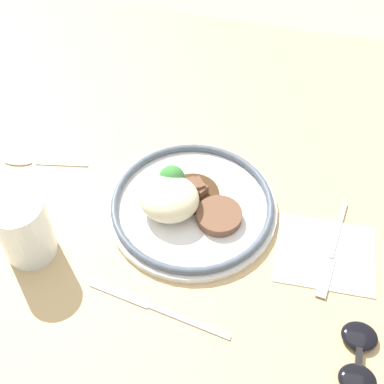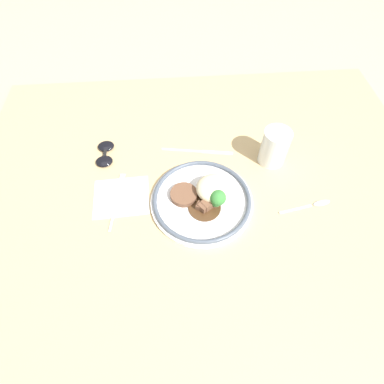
{
  "view_description": "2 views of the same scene",
  "coord_description": "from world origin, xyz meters",
  "px_view_note": "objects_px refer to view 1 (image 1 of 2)",
  "views": [
    {
      "loc": [
        -0.14,
        0.53,
        0.76
      ],
      "look_at": [
        -0.01,
        -0.02,
        0.07
      ],
      "focal_mm": 50.0,
      "sensor_mm": 36.0,
      "label": 1
    },
    {
      "loc": [
        -0.07,
        -0.45,
        0.75
      ],
      "look_at": [
        -0.04,
        -0.0,
        0.09
      ],
      "focal_mm": 28.0,
      "sensor_mm": 36.0,
      "label": 2
    }
  ],
  "objects_px": {
    "juice_glass": "(26,232)",
    "sunglasses": "(358,357)",
    "spoon": "(29,162)",
    "knife": "(153,307)",
    "fork": "(331,257)",
    "plate": "(188,203)"
  },
  "relations": [
    {
      "from": "juice_glass",
      "to": "sunglasses",
      "type": "xyz_separation_m",
      "value": [
        -0.51,
        0.06,
        -0.04
      ]
    },
    {
      "from": "spoon",
      "to": "knife",
      "type": "bearing_deg",
      "value": 133.01
    },
    {
      "from": "fork",
      "to": "knife",
      "type": "distance_m",
      "value": 0.29
    },
    {
      "from": "knife",
      "to": "fork",
      "type": "bearing_deg",
      "value": -139.29
    },
    {
      "from": "fork",
      "to": "sunglasses",
      "type": "xyz_separation_m",
      "value": [
        -0.05,
        0.16,
        0.0
      ]
    },
    {
      "from": "plate",
      "to": "sunglasses",
      "type": "xyz_separation_m",
      "value": [
        -0.29,
        0.2,
        -0.01
      ]
    },
    {
      "from": "plate",
      "to": "juice_glass",
      "type": "xyz_separation_m",
      "value": [
        0.22,
        0.14,
        0.03
      ]
    },
    {
      "from": "knife",
      "to": "sunglasses",
      "type": "xyz_separation_m",
      "value": [
        -0.29,
        0.01,
        0.01
      ]
    },
    {
      "from": "spoon",
      "to": "sunglasses",
      "type": "bearing_deg",
      "value": 148.39
    },
    {
      "from": "plate",
      "to": "fork",
      "type": "bearing_deg",
      "value": 171.07
    },
    {
      "from": "juice_glass",
      "to": "knife",
      "type": "bearing_deg",
      "value": 166.57
    },
    {
      "from": "knife",
      "to": "sunglasses",
      "type": "bearing_deg",
      "value": -172.14
    },
    {
      "from": "plate",
      "to": "sunglasses",
      "type": "distance_m",
      "value": 0.35
    },
    {
      "from": "plate",
      "to": "juice_glass",
      "type": "distance_m",
      "value": 0.26
    },
    {
      "from": "juice_glass",
      "to": "fork",
      "type": "xyz_separation_m",
      "value": [
        -0.46,
        -0.1,
        -0.05
      ]
    },
    {
      "from": "spoon",
      "to": "sunglasses",
      "type": "distance_m",
      "value": 0.64
    },
    {
      "from": "fork",
      "to": "knife",
      "type": "bearing_deg",
      "value": -51.17
    },
    {
      "from": "fork",
      "to": "knife",
      "type": "relative_size",
      "value": 0.85
    },
    {
      "from": "plate",
      "to": "fork",
      "type": "distance_m",
      "value": 0.24
    },
    {
      "from": "plate",
      "to": "knife",
      "type": "xyz_separation_m",
      "value": [
        0.01,
        0.19,
        -0.02
      ]
    },
    {
      "from": "plate",
      "to": "spoon",
      "type": "distance_m",
      "value": 0.31
    },
    {
      "from": "plate",
      "to": "spoon",
      "type": "relative_size",
      "value": 1.85
    }
  ]
}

